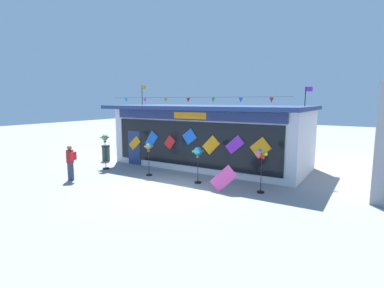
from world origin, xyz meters
TOP-DOWN VIEW (x-y plane):
  - ground_plane at (0.00, 0.00)m, footprint 80.00×80.00m
  - kite_shop_building at (-0.66, 5.32)m, footprint 11.30×5.38m
  - wind_spinner_far_left at (-5.09, 1.33)m, footprint 0.38×0.38m
  - wind_spinner_left at (-2.08, 1.45)m, footprint 0.32×0.32m
  - wind_spinner_center_left at (0.76, 1.55)m, footprint 0.39×0.39m
  - wind_spinner_center_right at (3.72, 1.61)m, footprint 0.44×0.30m
  - person_near_camera at (-4.67, -1.21)m, footprint 0.47×0.37m
  - trash_bin at (-6.85, 2.95)m, footprint 0.52×0.52m
  - display_kite_on_ground at (2.37, 0.90)m, footprint 1.17×0.23m

SIDE VIEW (x-z plane):
  - ground_plane at x=0.00m, z-range 0.00..0.00m
  - trash_bin at x=-6.85m, z-range 0.01..1.00m
  - display_kite_on_ground at x=2.37m, z-range 0.00..1.17m
  - person_near_camera at x=-4.67m, z-range 0.05..1.73m
  - wind_spinner_left at x=-2.08m, z-range 0.47..2.13m
  - wind_spinner_center_right at x=3.72m, z-range 0.43..2.30m
  - wind_spinner_center_left at x=0.76m, z-range 0.52..2.21m
  - wind_spinner_far_left at x=-5.09m, z-range 0.52..2.46m
  - kite_shop_building at x=-0.66m, z-range -0.61..4.17m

